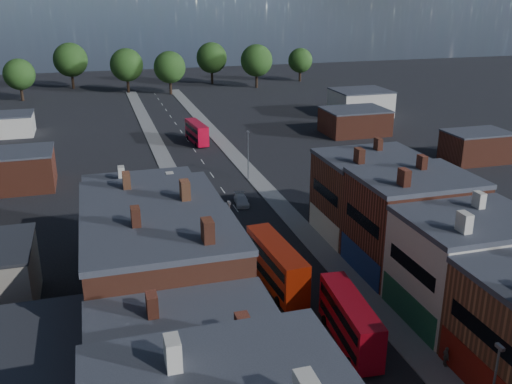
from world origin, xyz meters
TOP-DOWN VIEW (x-y plane):
  - pavement_west at (-6.50, 50.00)m, footprint 3.00×200.00m
  - pavement_east at (6.50, 50.00)m, footprint 3.00×200.00m
  - lamp_post_2 at (-5.20, 30.00)m, footprint 0.25×0.70m
  - lamp_post_3 at (5.20, 60.00)m, footprint 0.25×0.70m
  - bus_0 at (-1.50, 24.96)m, footprint 3.42×11.46m
  - bus_1 at (1.50, 13.60)m, footprint 3.19×10.33m
  - bus_2 at (1.50, 85.27)m, footprint 3.12×9.87m
  - car_2 at (-3.46, 53.13)m, footprint 2.37×4.86m
  - car_3 at (1.20, 49.27)m, footprint 2.31×4.69m
  - ped_3 at (7.70, 8.30)m, footprint 0.68×1.12m

SIDE VIEW (x-z plane):
  - pavement_west at x=-6.50m, z-range 0.00..0.12m
  - pavement_east at x=6.50m, z-range 0.00..0.12m
  - car_3 at x=1.20m, z-range 0.00..1.31m
  - car_2 at x=-3.46m, z-range 0.00..1.33m
  - ped_3 at x=7.70m, z-range 0.12..1.90m
  - bus_2 at x=1.50m, z-range 0.17..4.36m
  - bus_1 at x=1.50m, z-range 0.17..4.57m
  - bus_0 at x=-1.50m, z-range 0.19..5.08m
  - lamp_post_2 at x=-5.20m, z-range 0.64..8.77m
  - lamp_post_3 at x=5.20m, z-range 0.64..8.77m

